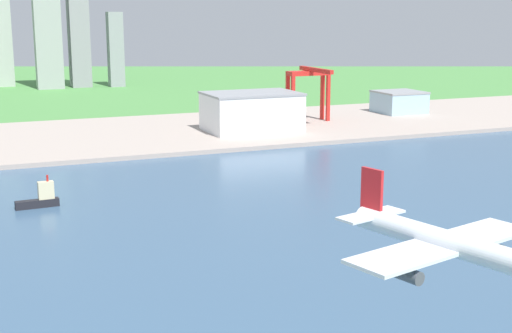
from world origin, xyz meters
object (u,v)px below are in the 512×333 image
port_crane_red (309,82)px  warehouse_annex (399,102)px  warehouse_main (252,112)px  airplane_landing (454,245)px  tugboat_small (41,198)px

port_crane_red → warehouse_annex: bearing=10.2°
port_crane_red → warehouse_main: size_ratio=0.77×
port_crane_red → warehouse_main: port_crane_red is taller
airplane_landing → warehouse_main: bearing=72.1°
airplane_landing → port_crane_red: airplane_landing is taller
warehouse_main → warehouse_annex: bearing=15.1°
tugboat_small → warehouse_annex: warehouse_annex is taller
airplane_landing → warehouse_annex: size_ratio=1.16×
tugboat_small → port_crane_red: bearing=37.9°
tugboat_small → warehouse_annex: size_ratio=0.51×
port_crane_red → warehouse_annex: 82.39m
airplane_landing → tugboat_small: bearing=98.9°
airplane_landing → warehouse_annex: airplane_landing is taller
airplane_landing → port_crane_red: bearing=66.0°
port_crane_red → warehouse_annex: port_crane_red is taller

